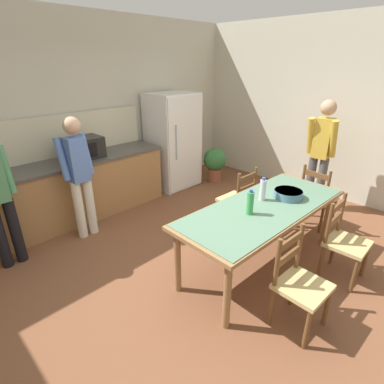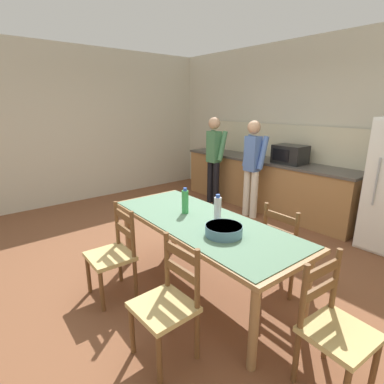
{
  "view_description": "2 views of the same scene",
  "coord_description": "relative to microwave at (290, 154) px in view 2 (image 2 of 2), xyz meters",
  "views": [
    {
      "loc": [
        -1.99,
        -1.87,
        2.21
      ],
      "look_at": [
        0.04,
        0.14,
        0.96
      ],
      "focal_mm": 28.0,
      "sensor_mm": 36.0,
      "label": 1
    },
    {
      "loc": [
        2.65,
        -2.17,
        1.85
      ],
      "look_at": [
        0.16,
        -0.11,
        0.9
      ],
      "focal_mm": 28.0,
      "sensor_mm": 36.0,
      "label": 2
    }
  ],
  "objects": [
    {
      "name": "microwave",
      "position": [
        0.0,
        0.0,
        0.0
      ],
      "size": [
        0.5,
        0.39,
        0.3
      ],
      "color": "black",
      "rests_on": "kitchen_counter"
    },
    {
      "name": "serving_bowl",
      "position": [
        1.1,
        -2.66,
        -0.24
      ],
      "size": [
        0.32,
        0.32,
        0.09
      ],
      "color": "slate",
      "rests_on": "dining_table"
    },
    {
      "name": "chair_side_far_right",
      "position": [
        1.23,
        -1.88,
        -0.62
      ],
      "size": [
        0.43,
        0.41,
        0.91
      ],
      "rotation": [
        0.0,
        0.0,
        3.11
      ],
      "color": "brown",
      "rests_on": "ground"
    },
    {
      "name": "bottle_off_centre",
      "position": [
        0.84,
        -2.48,
        -0.17
      ],
      "size": [
        0.07,
        0.07,
        0.27
      ],
      "color": "silver",
      "rests_on": "dining_table"
    },
    {
      "name": "kitchen_counter",
      "position": [
        -0.53,
        0.02,
        -0.6
      ],
      "size": [
        3.43,
        0.66,
        0.91
      ],
      "color": "#9E7042",
      "rests_on": "ground"
    },
    {
      "name": "chair_side_near_right",
      "position": [
        1.18,
        -3.32,
        -0.62
      ],
      "size": [
        0.43,
        0.41,
        0.91
      ],
      "rotation": [
        0.0,
        0.0,
        0.02
      ],
      "color": "brown",
      "rests_on": "ground"
    },
    {
      "name": "dining_table",
      "position": [
        0.73,
        -2.59,
        -0.37
      ],
      "size": [
        2.17,
        0.92,
        0.77
      ],
      "rotation": [
        0.0,
        0.0,
        -0.03
      ],
      "color": "olive",
      "rests_on": "ground"
    },
    {
      "name": "counter_splashback",
      "position": [
        -0.52,
        0.33,
        0.15
      ],
      "size": [
        3.39,
        0.03,
        0.6
      ],
      "primitive_type": "cube",
      "color": "beige",
      "rests_on": "kitchen_counter"
    },
    {
      "name": "bottle_near_centre",
      "position": [
        0.46,
        -2.58,
        -0.17
      ],
      "size": [
        0.07,
        0.07,
        0.27
      ],
      "color": "green",
      "rests_on": "dining_table"
    },
    {
      "name": "chair_side_near_left",
      "position": [
        0.22,
        -3.29,
        -0.62
      ],
      "size": [
        0.44,
        0.42,
        0.91
      ],
      "rotation": [
        0.0,
        0.0,
        -0.04
      ],
      "color": "brown",
      "rests_on": "ground"
    },
    {
      "name": "wall_left",
      "position": [
        -3.16,
        -2.21,
        0.39
      ],
      "size": [
        0.12,
        5.2,
        2.9
      ],
      "primitive_type": "cube",
      "color": "beige",
      "rests_on": "ground"
    },
    {
      "name": "ground_plane",
      "position": [
        0.1,
        -2.21,
        -1.06
      ],
      "size": [
        8.32,
        8.32,
        0.0
      ],
      "primitive_type": "plane",
      "color": "brown"
    },
    {
      "name": "wall_back",
      "position": [
        0.1,
        0.45,
        0.39
      ],
      "size": [
        6.52,
        0.12,
        2.9
      ],
      "primitive_type": "cube",
      "color": "beige",
      "rests_on": "ground"
    },
    {
      "name": "person_at_sink",
      "position": [
        -1.29,
        -0.5,
        -0.14
      ],
      "size": [
        0.41,
        0.28,
        1.63
      ],
      "rotation": [
        0.0,
        0.0,
        1.57
      ],
      "color": "black",
      "rests_on": "ground"
    },
    {
      "name": "person_at_counter",
      "position": [
        -0.35,
        -0.52,
        -0.16
      ],
      "size": [
        0.4,
        0.28,
        1.61
      ],
      "rotation": [
        0.0,
        0.0,
        1.57
      ],
      "color": "silver",
      "rests_on": "ground"
    },
    {
      "name": "chair_head_end",
      "position": [
        2.09,
        -2.63,
        -0.62
      ],
      "size": [
        0.44,
        0.45,
        0.91
      ],
      "rotation": [
        0.0,
        0.0,
        1.48
      ],
      "color": "brown",
      "rests_on": "ground"
    }
  ]
}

